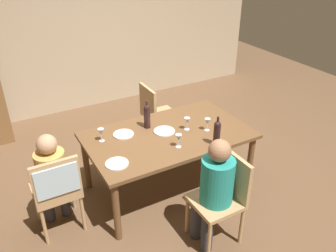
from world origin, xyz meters
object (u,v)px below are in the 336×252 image
at_px(dining_table, 168,140).
at_px(wine_bottle_tall_green, 147,115).
at_px(wine_glass_centre, 101,132).
at_px(wine_glass_near_right, 187,121).
at_px(chair_near, 223,193).
at_px(handbag, 182,131).
at_px(chair_far_right, 156,112).
at_px(wine_glass_far, 207,122).
at_px(person_man_bearded, 52,174).
at_px(dinner_plate_guest_right, 124,134).
at_px(chair_left_end, 57,186).
at_px(dinner_plate_host, 164,131).
at_px(wine_glass_near_left, 179,138).
at_px(person_woman_host, 214,186).
at_px(dinner_plate_guest_left, 117,164).
at_px(wine_bottle_dark_red, 217,132).

height_order(dining_table, wine_bottle_tall_green, wine_bottle_tall_green).
distance_m(wine_glass_centre, wine_glass_near_right, 0.96).
height_order(chair_near, handbag, chair_near).
relative_size(chair_far_right, wine_glass_far, 6.17).
relative_size(person_man_bearded, wine_bottle_tall_green, 3.27).
xyz_separation_m(dining_table, wine_glass_near_right, (0.24, -0.02, 0.18)).
bearing_deg(dinner_plate_guest_right, chair_left_end, -157.58).
bearing_deg(dinner_plate_host, wine_glass_near_right, -18.02).
distance_m(wine_glass_near_left, wine_glass_near_right, 0.39).
distance_m(wine_glass_far, dinner_plate_host, 0.49).
xyz_separation_m(dining_table, chair_left_end, (-1.28, -0.12, -0.07)).
bearing_deg(dinner_plate_host, handbag, 48.08).
bearing_deg(person_woman_host, dinner_plate_guest_left, 46.63).
bearing_deg(wine_glass_far, wine_bottle_tall_green, 144.79).
bearing_deg(wine_glass_far, wine_glass_centre, 162.02).
xyz_separation_m(wine_glass_far, dinner_plate_guest_right, (-0.86, 0.37, -0.10)).
xyz_separation_m(dining_table, dinner_plate_host, (-0.01, 0.06, 0.08)).
bearing_deg(wine_glass_centre, dinner_plate_guest_right, 1.77).
distance_m(wine_glass_near_left, wine_glass_far, 0.48).
height_order(person_woman_host, dinner_plate_host, person_woman_host).
xyz_separation_m(wine_glass_near_left, handbag, (0.79, 1.21, -0.74)).
bearing_deg(chair_left_end, dinner_plate_guest_right, 22.42).
bearing_deg(dining_table, dinner_plate_guest_right, 152.95).
height_order(dinner_plate_guest_left, handbag, dinner_plate_guest_left).
bearing_deg(dining_table, wine_bottle_tall_green, 118.38).
distance_m(wine_glass_near_left, dinner_plate_guest_right, 0.66).
xyz_separation_m(wine_bottle_dark_red, wine_glass_far, (0.09, 0.30, -0.04)).
height_order(chair_left_end, dinner_plate_guest_right, chair_left_end).
relative_size(dining_table, wine_bottle_tall_green, 5.42).
height_order(chair_far_right, dinner_plate_guest_right, chair_far_right).
xyz_separation_m(chair_far_right, wine_glass_far, (0.10, -1.07, 0.31)).
relative_size(wine_glass_near_left, dinner_plate_guest_left, 0.66).
distance_m(chair_left_end, wine_glass_near_right, 1.54).
xyz_separation_m(person_woman_host, dinner_plate_guest_left, (-0.69, 0.65, 0.09)).
xyz_separation_m(dining_table, dinner_plate_guest_left, (-0.72, -0.27, 0.08)).
distance_m(wine_glass_centre, dinner_plate_guest_right, 0.27).
xyz_separation_m(dining_table, chair_far_right, (0.32, 0.92, -0.13)).
distance_m(chair_left_end, dinner_plate_guest_left, 0.60).
bearing_deg(dinner_plate_guest_right, chair_far_right, 42.47).
bearing_deg(chair_left_end, handbag, 27.08).
xyz_separation_m(chair_far_right, dinner_plate_guest_left, (-1.04, -1.19, 0.21)).
xyz_separation_m(dining_table, wine_glass_far, (0.42, -0.15, 0.18)).
relative_size(chair_near, wine_bottle_dark_red, 2.78).
distance_m(chair_left_end, wine_bottle_tall_green, 1.25).
distance_m(chair_far_right, wine_glass_near_right, 0.99).
distance_m(chair_far_right, handbag, 0.61).
height_order(dinner_plate_host, dinner_plate_guest_right, same).
bearing_deg(wine_bottle_dark_red, wine_glass_far, 72.73).
distance_m(chair_near, wine_glass_near_right, 0.97).
height_order(wine_glass_near_right, dinner_plate_host, wine_glass_near_right).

